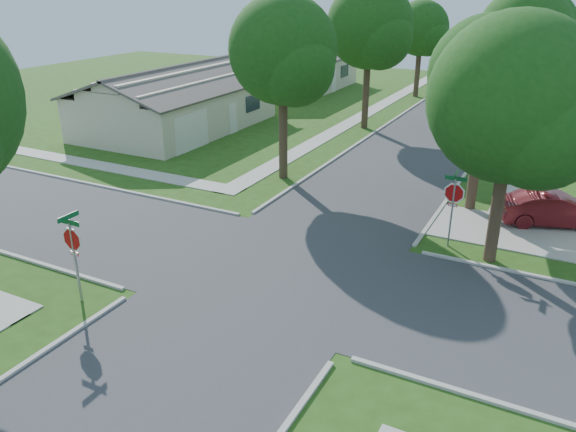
% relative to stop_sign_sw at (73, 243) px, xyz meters
% --- Properties ---
extents(ground, '(100.00, 100.00, 0.00)m').
position_rel_stop_sign_sw_xyz_m(ground, '(4.70, 4.70, -2.03)').
color(ground, '#284913').
rests_on(ground, ground).
extents(road_ns, '(7.00, 100.00, 0.02)m').
position_rel_stop_sign_sw_xyz_m(road_ns, '(4.70, 4.70, -2.03)').
color(road_ns, '#333335').
rests_on(road_ns, ground).
extents(sidewalk_ne, '(1.20, 40.00, 0.04)m').
position_rel_stop_sign_sw_xyz_m(sidewalk_ne, '(10.80, 30.70, -2.01)').
color(sidewalk_ne, '#9E9B91').
rests_on(sidewalk_ne, ground).
extents(sidewalk_nw, '(1.20, 40.00, 0.04)m').
position_rel_stop_sign_sw_xyz_m(sidewalk_nw, '(-1.40, 30.70, -2.01)').
color(sidewalk_nw, '#9E9B91').
rests_on(sidewalk_nw, ground).
extents(driveway, '(8.80, 3.60, 0.05)m').
position_rel_stop_sign_sw_xyz_m(driveway, '(12.60, 11.80, -2.01)').
color(driveway, '#9E9B91').
rests_on(driveway, ground).
extents(stop_sign_sw, '(1.05, 0.80, 2.98)m').
position_rel_stop_sign_sw_xyz_m(stop_sign_sw, '(0.00, 0.00, 0.00)').
color(stop_sign_sw, gray).
rests_on(stop_sign_sw, ground).
extents(stop_sign_ne, '(1.05, 0.80, 2.98)m').
position_rel_stop_sign_sw_xyz_m(stop_sign_ne, '(9.40, 9.40, 0.00)').
color(stop_sign_ne, gray).
rests_on(stop_sign_ne, ground).
extents(tree_e_near, '(4.97, 4.80, 8.28)m').
position_rel_stop_sign_sw_xyz_m(tree_e_near, '(9.45, 13.71, 3.61)').
color(tree_e_near, '#38281C').
rests_on(tree_e_near, ground).
extents(tree_e_mid, '(5.59, 5.40, 9.21)m').
position_rel_stop_sign_sw_xyz_m(tree_e_mid, '(9.46, 25.71, 4.22)').
color(tree_e_mid, '#38281C').
rests_on(tree_e_mid, ground).
extents(tree_e_far, '(5.17, 5.00, 8.72)m').
position_rel_stop_sign_sw_xyz_m(tree_e_far, '(9.45, 38.71, 3.95)').
color(tree_e_far, '#38281C').
rests_on(tree_e_far, ground).
extents(tree_w_near, '(5.38, 5.20, 8.97)m').
position_rel_stop_sign_sw_xyz_m(tree_w_near, '(0.06, 13.71, 4.08)').
color(tree_w_near, '#38281C').
rests_on(tree_w_near, ground).
extents(tree_w_mid, '(5.80, 5.60, 9.56)m').
position_rel_stop_sign_sw_xyz_m(tree_w_mid, '(0.06, 25.71, 4.46)').
color(tree_w_mid, '#38281C').
rests_on(tree_w_mid, ground).
extents(tree_w_far, '(4.76, 4.60, 8.04)m').
position_rel_stop_sign_sw_xyz_m(tree_w_far, '(0.05, 38.71, 3.48)').
color(tree_w_far, '#38281C').
rests_on(tree_w_far, ground).
extents(tree_ne_corner, '(5.80, 5.60, 8.66)m').
position_rel_stop_sign_sw_xyz_m(tree_ne_corner, '(11.06, 8.91, 3.56)').
color(tree_ne_corner, '#38281C').
rests_on(tree_ne_corner, ground).
extents(house_nw_near, '(8.42, 13.60, 4.23)m').
position_rel_stop_sign_sw_xyz_m(house_nw_near, '(-11.29, 19.70, -0.51)').
color(house_nw_near, beige).
rests_on(house_nw_near, ground).
extents(house_nw_far, '(8.42, 13.60, 4.23)m').
position_rel_stop_sign_sw_xyz_m(house_nw_far, '(-11.29, 36.70, -0.51)').
color(house_nw_far, beige).
rests_on(house_nw_far, ground).
extents(car_driveway, '(4.57, 2.87, 1.42)m').
position_rel_stop_sign_sw_xyz_m(car_driveway, '(12.78, 13.40, -1.32)').
color(car_driveway, '#4E1013').
rests_on(car_driveway, ground).
extents(car_curb_east, '(2.10, 4.82, 1.62)m').
position_rel_stop_sign_sw_xyz_m(car_curb_east, '(6.65, 29.95, -1.22)').
color(car_curb_east, black).
rests_on(car_curb_east, ground).
extents(car_curb_west, '(2.21, 5.14, 1.47)m').
position_rel_stop_sign_sw_xyz_m(car_curb_west, '(3.50, 43.21, -1.29)').
color(car_curb_west, black).
rests_on(car_curb_west, ground).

